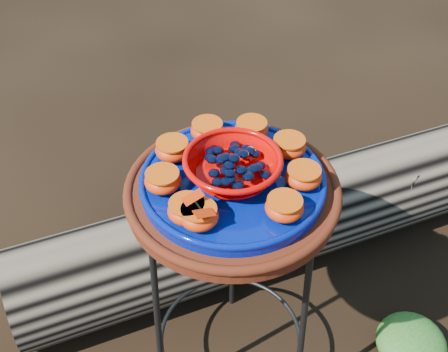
{
  "coord_description": "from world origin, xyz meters",
  "views": [
    {
      "loc": [
        0.01,
        -0.88,
        1.57
      ],
      "look_at": [
        -0.02,
        0.0,
        0.77
      ],
      "focal_mm": 45.0,
      "sensor_mm": 36.0,
      "label": 1
    }
  ],
  "objects_px": {
    "plant_stand": "(231,294)",
    "terracotta_saucer": "(232,193)",
    "red_bowl": "(233,168)",
    "cobalt_plate": "(233,182)",
    "driftwood_log": "(268,223)"
  },
  "relations": [
    {
      "from": "red_bowl",
      "to": "driftwood_log",
      "type": "distance_m",
      "value": 0.78
    },
    {
      "from": "cobalt_plate",
      "to": "driftwood_log",
      "type": "height_order",
      "value": "cobalt_plate"
    },
    {
      "from": "red_bowl",
      "to": "cobalt_plate",
      "type": "bearing_deg",
      "value": 0.0
    },
    {
      "from": "red_bowl",
      "to": "terracotta_saucer",
      "type": "bearing_deg",
      "value": 0.0
    },
    {
      "from": "red_bowl",
      "to": "driftwood_log",
      "type": "bearing_deg",
      "value": 74.78
    },
    {
      "from": "terracotta_saucer",
      "to": "red_bowl",
      "type": "height_order",
      "value": "red_bowl"
    },
    {
      "from": "terracotta_saucer",
      "to": "cobalt_plate",
      "type": "distance_m",
      "value": 0.03
    },
    {
      "from": "driftwood_log",
      "to": "terracotta_saucer",
      "type": "bearing_deg",
      "value": -105.22
    },
    {
      "from": "terracotta_saucer",
      "to": "cobalt_plate",
      "type": "height_order",
      "value": "cobalt_plate"
    },
    {
      "from": "cobalt_plate",
      "to": "driftwood_log",
      "type": "distance_m",
      "value": 0.74
    },
    {
      "from": "plant_stand",
      "to": "cobalt_plate",
      "type": "height_order",
      "value": "cobalt_plate"
    },
    {
      "from": "terracotta_saucer",
      "to": "red_bowl",
      "type": "relative_size",
      "value": 2.33
    },
    {
      "from": "plant_stand",
      "to": "red_bowl",
      "type": "relative_size",
      "value": 3.55
    },
    {
      "from": "cobalt_plate",
      "to": "driftwood_log",
      "type": "bearing_deg",
      "value": 74.78
    },
    {
      "from": "plant_stand",
      "to": "terracotta_saucer",
      "type": "distance_m",
      "value": 0.37
    }
  ]
}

